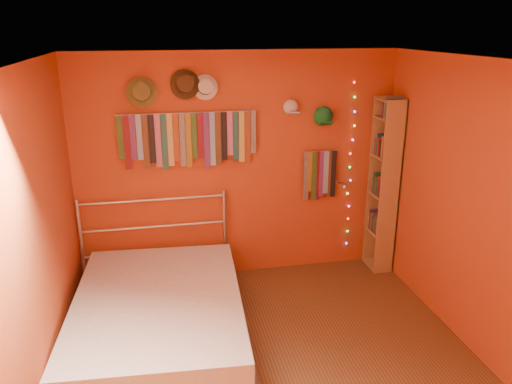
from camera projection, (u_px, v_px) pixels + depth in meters
ground at (275, 365)px, 4.23m from camera, size 3.50×3.50×0.00m
back_wall at (239, 168)px, 5.45m from camera, size 3.50×0.02×2.50m
right_wall at (481, 213)px, 4.16m from camera, size 0.02×3.50×2.50m
left_wall at (35, 249)px, 3.50m from camera, size 0.02×3.50×2.50m
ceiling at (280, 62)px, 3.43m from camera, size 3.50×3.50×0.02m
tie_rack at (189, 137)px, 5.17m from camera, size 1.45×0.03×0.60m
small_tie_rack at (320, 174)px, 5.60m from camera, size 0.40×0.03×0.57m
fedora_olive at (141, 92)px, 4.90m from camera, size 0.30×0.17×0.30m
fedora_brown at (185, 84)px, 4.96m from camera, size 0.30×0.16×0.30m
fedora_white at (205, 87)px, 5.01m from camera, size 0.26×0.14×0.26m
cap_white at (291, 107)px, 5.30m from camera, size 0.17×0.22×0.17m
cap_green at (323, 116)px, 5.40m from camera, size 0.20×0.25×0.20m
fairy_lights at (351, 167)px, 5.68m from camera, size 0.06×0.02×1.93m
reading_lamp at (343, 186)px, 5.53m from camera, size 0.07×0.28×0.08m
bookshelf at (387, 185)px, 5.64m from camera, size 0.25×0.34×2.00m
bed at (159, 317)px, 4.50m from camera, size 1.70×2.19×1.04m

